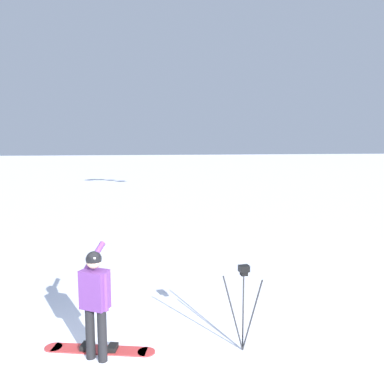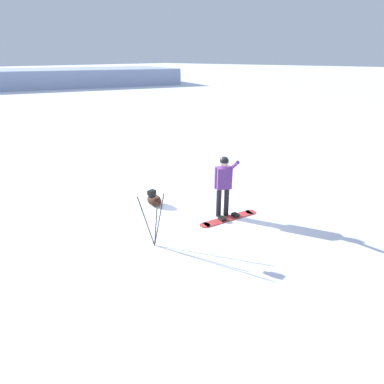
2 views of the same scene
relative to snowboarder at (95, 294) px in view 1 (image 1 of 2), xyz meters
The scene contains 3 objects.
snowboarder is the anchor object (origin of this frame).
snowboard 1.05m from the snowboarder, ahead, with size 0.81×1.72×0.10m.
camera_tripod 2.29m from the snowboarder, 98.22° to the right, with size 0.60×0.54×1.41m.
Camera 1 is at (-4.87, -0.08, 3.24)m, focal length 34.60 mm.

